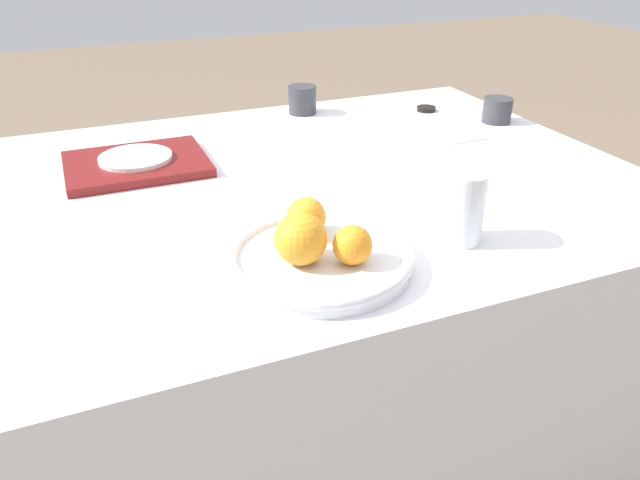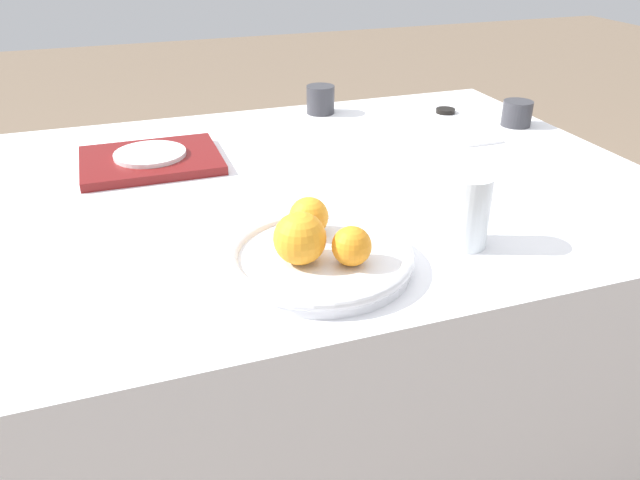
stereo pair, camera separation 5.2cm
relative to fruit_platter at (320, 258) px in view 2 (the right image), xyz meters
name	(u,v)px [view 2 (the right image)]	position (x,y,z in m)	size (l,w,h in m)	color
ground_plane	(308,445)	(0.09, 0.35, -0.79)	(12.00, 12.00, 0.00)	#7A6651
table	(306,329)	(0.09, 0.35, -0.41)	(1.49, 1.10, 0.78)	white
fruit_platter	(320,258)	(0.00, 0.00, 0.00)	(0.30, 0.30, 0.03)	silver
orange_0	(352,246)	(0.04, -0.04, 0.04)	(0.06, 0.06, 0.06)	orange
orange_1	(309,217)	(0.01, 0.08, 0.04)	(0.07, 0.07, 0.07)	orange
orange_2	(300,238)	(-0.04, -0.01, 0.05)	(0.08, 0.08, 0.08)	orange
water_glass	(468,211)	(0.26, -0.01, 0.05)	(0.07, 0.07, 0.13)	silver
serving_tray	(151,160)	(-0.21, 0.56, -0.01)	(0.30, 0.24, 0.02)	maroon
side_plate	(150,154)	(-0.21, 0.56, 0.01)	(0.16, 0.16, 0.01)	white
cup_0	(320,100)	(0.28, 0.81, 0.02)	(0.08, 0.08, 0.08)	#333338
cup_1	(517,113)	(0.74, 0.53, 0.02)	(0.08, 0.08, 0.07)	#333338
napkin	(472,136)	(0.58, 0.48, -0.01)	(0.11, 0.13, 0.01)	white
soy_dish	(445,111)	(0.62, 0.70, -0.01)	(0.05, 0.05, 0.01)	black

